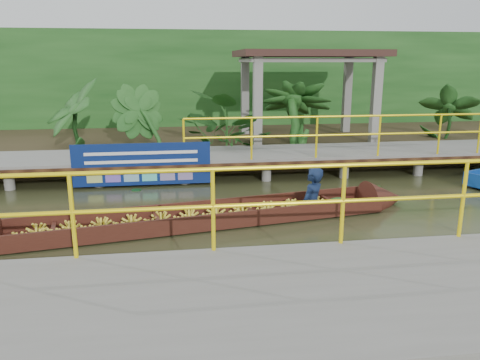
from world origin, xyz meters
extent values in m
plane|color=#2D2F17|center=(0.00, 0.00, 0.00)|extent=(80.00, 80.00, 0.00)
cube|color=#322919|center=(0.00, 7.50, 0.23)|extent=(30.00, 8.00, 0.45)
cube|color=slate|center=(0.00, 3.50, 0.50)|extent=(16.00, 2.00, 0.15)
cube|color=black|center=(0.00, 2.50, 0.42)|extent=(16.00, 0.12, 0.18)
cylinder|color=yellow|center=(2.75, 2.55, 1.57)|extent=(7.50, 0.05, 0.05)
cylinder|color=yellow|center=(2.75, 2.55, 1.12)|extent=(7.50, 0.05, 0.05)
cylinder|color=yellow|center=(2.75, 2.55, 1.07)|extent=(0.05, 0.05, 1.00)
cylinder|color=slate|center=(-4.00, 2.70, 0.22)|extent=(0.24, 0.24, 0.55)
cylinder|color=slate|center=(-4.00, 4.30, 0.22)|extent=(0.24, 0.24, 0.55)
cylinder|color=slate|center=(-2.00, 2.70, 0.22)|extent=(0.24, 0.24, 0.55)
cylinder|color=slate|center=(-2.00, 4.30, 0.22)|extent=(0.24, 0.24, 0.55)
cylinder|color=slate|center=(0.00, 2.70, 0.22)|extent=(0.24, 0.24, 0.55)
cylinder|color=slate|center=(0.00, 4.30, 0.22)|extent=(0.24, 0.24, 0.55)
cylinder|color=slate|center=(2.00, 2.70, 0.22)|extent=(0.24, 0.24, 0.55)
cylinder|color=slate|center=(2.00, 4.30, 0.22)|extent=(0.24, 0.24, 0.55)
cylinder|color=slate|center=(4.00, 2.70, 0.22)|extent=(0.24, 0.24, 0.55)
cylinder|color=slate|center=(4.00, 4.30, 0.22)|extent=(0.24, 0.24, 0.55)
cylinder|color=slate|center=(6.00, 2.70, 0.22)|extent=(0.24, 0.24, 0.55)
cylinder|color=slate|center=(6.00, 4.30, 0.22)|extent=(0.24, 0.24, 0.55)
cylinder|color=slate|center=(0.00, 2.70, 0.22)|extent=(0.24, 0.24, 0.55)
cube|color=slate|center=(1.00, -4.20, 0.30)|extent=(18.00, 2.40, 0.70)
cylinder|color=yellow|center=(1.00, -3.05, 1.65)|extent=(10.00, 0.05, 0.05)
cylinder|color=yellow|center=(1.00, -3.05, 1.20)|extent=(10.00, 0.05, 0.05)
cylinder|color=yellow|center=(1.00, -3.05, 1.15)|extent=(0.05, 0.05, 1.00)
cube|color=slate|center=(1.20, 5.10, 1.60)|extent=(0.25, 0.25, 2.80)
cube|color=slate|center=(4.80, 5.10, 1.60)|extent=(0.25, 0.25, 2.80)
cube|color=slate|center=(1.20, 7.50, 1.60)|extent=(0.25, 0.25, 2.80)
cube|color=slate|center=(4.80, 7.50, 1.60)|extent=(0.25, 0.25, 2.80)
cube|color=slate|center=(3.00, 6.30, 2.90)|extent=(4.00, 2.60, 0.12)
cube|color=#36201B|center=(3.00, 6.30, 3.10)|extent=(4.40, 3.00, 0.20)
cube|color=#174516|center=(0.00, 10.00, 2.00)|extent=(30.00, 0.80, 4.00)
cube|color=#38160F|center=(-0.72, -0.28, 0.05)|extent=(6.87, 2.01, 0.05)
cube|color=#38160F|center=(-0.80, 0.14, 0.17)|extent=(6.73, 1.22, 0.29)
cube|color=#38160F|center=(-0.65, -0.70, 0.17)|extent=(6.73, 1.22, 0.29)
cone|color=#38160F|center=(3.02, 0.37, 0.12)|extent=(0.98, 0.95, 0.82)
ellipsoid|color=#174516|center=(1.97, 0.19, 0.14)|extent=(0.54, 0.45, 0.22)
imported|color=#101E3D|center=(1.38, 0.08, 0.91)|extent=(0.71, 0.72, 1.67)
cube|color=navy|center=(-1.98, 2.48, 0.55)|extent=(3.16, 0.03, 0.99)
cube|color=white|center=(-1.98, 2.46, 0.82)|extent=(2.57, 0.01, 0.07)
cube|color=white|center=(-1.98, 2.46, 0.62)|extent=(2.57, 0.01, 0.07)
imported|color=#174516|center=(-4.04, 5.30, 1.40)|extent=(1.52, 1.52, 1.90)
imported|color=#174516|center=(-2.04, 5.30, 1.40)|extent=(1.52, 1.52, 1.90)
imported|color=#174516|center=(0.46, 5.30, 1.40)|extent=(1.52, 1.52, 1.90)
imported|color=#174516|center=(2.46, 5.30, 1.40)|extent=(1.52, 1.52, 1.90)
imported|color=#174516|center=(7.46, 5.30, 1.40)|extent=(1.52, 1.52, 1.90)
camera|label=1|loc=(-1.23, -8.31, 2.86)|focal=35.00mm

